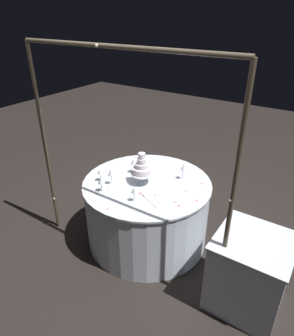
{
  "coord_description": "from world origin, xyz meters",
  "views": [
    {
      "loc": [
        -1.46,
        2.18,
        2.26
      ],
      "look_at": [
        0.0,
        0.0,
        0.88
      ],
      "focal_mm": 32.09,
      "sensor_mm": 36.0,
      "label": 1
    }
  ],
  "objects_px": {
    "tiered_cake": "(142,168)",
    "cake_knife": "(147,198)",
    "side_table": "(249,272)",
    "wine_glass_1": "(183,168)",
    "wine_glass_3": "(134,162)",
    "wine_glass_5": "(111,173)",
    "wine_glass_0": "(134,191)",
    "main_table": "(147,211)",
    "wine_glass_6": "(145,159)",
    "wine_glass_4": "(101,181)",
    "decorative_arch": "(119,137)",
    "wine_glass_2": "(100,172)"
  },
  "relations": [
    {
      "from": "wine_glass_2",
      "to": "wine_glass_3",
      "type": "height_order",
      "value": "wine_glass_3"
    },
    {
      "from": "wine_glass_4",
      "to": "wine_glass_2",
      "type": "bearing_deg",
      "value": -45.91
    },
    {
      "from": "decorative_arch",
      "to": "main_table",
      "type": "distance_m",
      "value": 1.07
    },
    {
      "from": "decorative_arch",
      "to": "tiered_cake",
      "type": "height_order",
      "value": "decorative_arch"
    },
    {
      "from": "tiered_cake",
      "to": "wine_glass_2",
      "type": "relative_size",
      "value": 2.43
    },
    {
      "from": "wine_glass_2",
      "to": "wine_glass_6",
      "type": "xyz_separation_m",
      "value": [
        -0.25,
        -0.44,
        0.04
      ]
    },
    {
      "from": "wine_glass_6",
      "to": "wine_glass_0",
      "type": "bearing_deg",
      "value": 115.01
    },
    {
      "from": "side_table",
      "to": "wine_glass_4",
      "type": "relative_size",
      "value": 4.33
    },
    {
      "from": "wine_glass_6",
      "to": "wine_glass_4",
      "type": "bearing_deg",
      "value": 80.06
    },
    {
      "from": "main_table",
      "to": "wine_glass_2",
      "type": "xyz_separation_m",
      "value": [
        0.41,
        0.24,
        0.46
      ]
    },
    {
      "from": "wine_glass_1",
      "to": "side_table",
      "type": "bearing_deg",
      "value": 151.77
    },
    {
      "from": "wine_glass_2",
      "to": "wine_glass_6",
      "type": "distance_m",
      "value": 0.5
    },
    {
      "from": "wine_glass_2",
      "to": "cake_knife",
      "type": "bearing_deg",
      "value": 178.78
    },
    {
      "from": "side_table",
      "to": "tiered_cake",
      "type": "xyz_separation_m",
      "value": [
        1.2,
        -0.18,
        0.54
      ]
    },
    {
      "from": "wine_glass_0",
      "to": "wine_glass_3",
      "type": "relative_size",
      "value": 0.91
    },
    {
      "from": "tiered_cake",
      "to": "wine_glass_5",
      "type": "distance_m",
      "value": 0.31
    },
    {
      "from": "main_table",
      "to": "wine_glass_1",
      "type": "xyz_separation_m",
      "value": [
        -0.27,
        -0.26,
        0.48
      ]
    },
    {
      "from": "cake_knife",
      "to": "wine_glass_3",
      "type": "bearing_deg",
      "value": -40.51
    },
    {
      "from": "wine_glass_5",
      "to": "cake_knife",
      "type": "bearing_deg",
      "value": 177.48
    },
    {
      "from": "wine_glass_5",
      "to": "wine_glass_6",
      "type": "relative_size",
      "value": 0.94
    },
    {
      "from": "wine_glass_2",
      "to": "main_table",
      "type": "bearing_deg",
      "value": -149.84
    },
    {
      "from": "main_table",
      "to": "decorative_arch",
      "type": "bearing_deg",
      "value": 89.99
    },
    {
      "from": "wine_glass_0",
      "to": "side_table",
      "type": "bearing_deg",
      "value": -173.23
    },
    {
      "from": "wine_glass_2",
      "to": "wine_glass_4",
      "type": "distance_m",
      "value": 0.21
    },
    {
      "from": "main_table",
      "to": "wine_glass_2",
      "type": "bearing_deg",
      "value": 30.16
    },
    {
      "from": "main_table",
      "to": "wine_glass_3",
      "type": "xyz_separation_m",
      "value": [
        0.23,
        -0.09,
        0.48
      ]
    },
    {
      "from": "side_table",
      "to": "wine_glass_1",
      "type": "relative_size",
      "value": 4.05
    },
    {
      "from": "decorative_arch",
      "to": "wine_glass_6",
      "type": "xyz_separation_m",
      "value": [
        0.16,
        -0.61,
        -0.49
      ]
    },
    {
      "from": "wine_glass_3",
      "to": "cake_knife",
      "type": "height_order",
      "value": "wine_glass_3"
    },
    {
      "from": "wine_glass_4",
      "to": "cake_knife",
      "type": "distance_m",
      "value": 0.47
    },
    {
      "from": "tiered_cake",
      "to": "cake_knife",
      "type": "bearing_deg",
      "value": 134.5
    },
    {
      "from": "wine_glass_1",
      "to": "wine_glass_3",
      "type": "distance_m",
      "value": 0.52
    },
    {
      "from": "side_table",
      "to": "wine_glass_6",
      "type": "bearing_deg",
      "value": -17.62
    },
    {
      "from": "wine_glass_4",
      "to": "wine_glass_3",
      "type": "bearing_deg",
      "value": -94.51
    },
    {
      "from": "wine_glass_0",
      "to": "main_table",
      "type": "bearing_deg",
      "value": -75.04
    },
    {
      "from": "tiered_cake",
      "to": "wine_glass_0",
      "type": "relative_size",
      "value": 2.2
    },
    {
      "from": "wine_glass_4",
      "to": "cake_knife",
      "type": "xyz_separation_m",
      "value": [
        -0.44,
        -0.14,
        -0.11
      ]
    },
    {
      "from": "main_table",
      "to": "wine_glass_6",
      "type": "bearing_deg",
      "value": -50.86
    },
    {
      "from": "wine_glass_1",
      "to": "cake_knife",
      "type": "xyz_separation_m",
      "value": [
        0.1,
        0.51,
        -0.12
      ]
    },
    {
      "from": "wine_glass_0",
      "to": "wine_glass_2",
      "type": "xyz_separation_m",
      "value": [
        0.5,
        -0.11,
        -0.01
      ]
    },
    {
      "from": "wine_glass_2",
      "to": "wine_glass_4",
      "type": "bearing_deg",
      "value": 134.09
    },
    {
      "from": "wine_glass_5",
      "to": "wine_glass_6",
      "type": "height_order",
      "value": "wine_glass_6"
    },
    {
      "from": "wine_glass_1",
      "to": "main_table",
      "type": "bearing_deg",
      "value": 43.89
    },
    {
      "from": "wine_glass_6",
      "to": "cake_knife",
      "type": "xyz_separation_m",
      "value": [
        -0.33,
        0.45,
        -0.13
      ]
    },
    {
      "from": "wine_glass_5",
      "to": "wine_glass_0",
      "type": "bearing_deg",
      "value": 162.11
    },
    {
      "from": "side_table",
      "to": "wine_glass_4",
      "type": "height_order",
      "value": "wine_glass_4"
    },
    {
      "from": "wine_glass_3",
      "to": "wine_glass_4",
      "type": "height_order",
      "value": "wine_glass_3"
    },
    {
      "from": "decorative_arch",
      "to": "wine_glass_5",
      "type": "bearing_deg",
      "value": -33.67
    },
    {
      "from": "wine_glass_3",
      "to": "wine_glass_5",
      "type": "height_order",
      "value": "wine_glass_5"
    },
    {
      "from": "main_table",
      "to": "cake_knife",
      "type": "distance_m",
      "value": 0.47
    }
  ]
}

